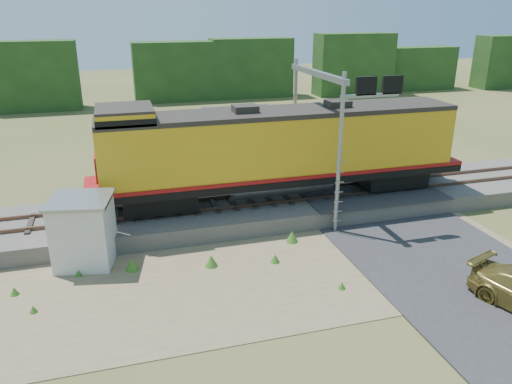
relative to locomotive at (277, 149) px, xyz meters
name	(u,v)px	position (x,y,z in m)	size (l,w,h in m)	color
ground	(270,279)	(-2.23, -6.00, -3.29)	(140.00, 140.00, 0.00)	#475123
ballast	(233,211)	(-2.23, 0.00, -2.89)	(70.00, 5.00, 0.80)	slate
rails	(232,201)	(-2.23, 0.00, -2.41)	(70.00, 1.54, 0.16)	brown
dirt_shoulder	(215,280)	(-4.23, -5.50, -3.27)	(26.00, 8.00, 0.03)	#8C7754
road	(421,245)	(4.77, -5.26, -3.20)	(7.00, 66.00, 0.86)	#38383A
tree_line_north	(160,74)	(-2.23, 32.00, -0.21)	(130.00, 3.00, 6.50)	#1F3D16
weed_clumps	(177,291)	(-5.73, -5.90, -3.29)	(15.00, 6.20, 0.56)	#397020
locomotive	(277,149)	(0.00, 0.00, 0.00)	(18.26, 2.79, 4.71)	black
shed	(84,231)	(-8.87, -2.73, -1.89)	(2.73, 2.73, 2.76)	silver
signal_gantry	(329,106)	(2.26, -0.67, 2.08)	(2.84, 6.20, 7.16)	gray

